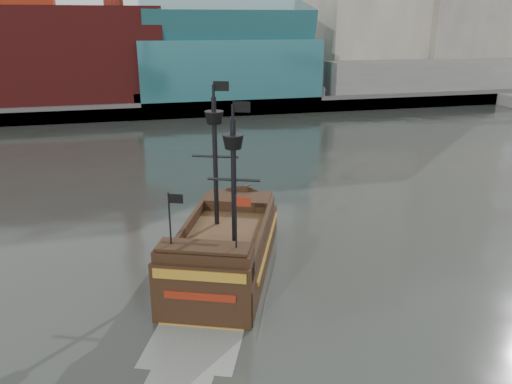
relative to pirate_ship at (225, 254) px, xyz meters
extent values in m
plane|color=#282B25|center=(1.72, -9.91, -1.12)|extent=(400.00, 400.00, 0.00)
cube|color=slate|center=(1.72, 82.09, -0.12)|extent=(220.00, 60.00, 2.00)
cube|color=#4C4C49|center=(1.72, 52.59, 0.18)|extent=(220.00, 1.00, 2.60)
cube|color=maroon|center=(-20.28, 62.09, 8.38)|extent=(42.00, 18.00, 15.00)
cube|color=#29666D|center=(11.72, 60.09, 5.88)|extent=(30.00, 16.00, 10.00)
cube|color=slate|center=(49.72, 56.09, 3.88)|extent=(40.00, 6.00, 6.00)
cube|color=#29666D|center=(11.72, 60.09, 13.88)|extent=(28.00, 14.94, 8.78)
cube|color=slate|center=(79.72, 72.09, 2.38)|extent=(4.00, 4.00, 3.00)
cube|color=slate|center=(89.72, 82.09, 2.38)|extent=(4.00, 4.00, 3.00)
cube|color=black|center=(0.11, 0.27, -0.48)|extent=(9.63, 13.72, 2.74)
cube|color=#48331A|center=(0.11, 0.27, 1.05)|extent=(8.66, 12.35, 0.32)
cube|color=black|center=(2.00, 4.97, 1.42)|extent=(5.11, 4.03, 1.06)
cube|color=black|center=(-1.94, -4.82, 1.84)|extent=(5.28, 3.44, 1.90)
cube|color=black|center=(-2.31, -5.72, 0.15)|extent=(4.89, 2.18, 4.22)
cube|color=#B07D22|center=(-2.36, -5.86, 1.84)|extent=(4.44, 1.85, 0.53)
cube|color=maroon|center=(-2.36, -5.86, 0.68)|extent=(3.46, 1.46, 0.42)
cylinder|color=black|center=(-0.08, 2.06, 5.32)|extent=(0.38, 0.38, 8.23)
cylinder|color=black|center=(0.28, -1.84, 5.00)|extent=(0.38, 0.38, 7.60)
cone|color=black|center=(-0.08, 2.06, 8.17)|extent=(1.51, 1.51, 0.74)
cone|color=black|center=(0.28, -1.84, 7.54)|extent=(1.51, 1.51, 0.74)
cube|color=black|center=(0.36, 1.88, 10.07)|extent=(0.89, 0.38, 0.58)
cube|color=black|center=(0.72, -2.02, 9.44)|extent=(0.89, 0.38, 0.58)
cube|color=#989D98|center=(-2.97, -7.36, -1.11)|extent=(5.58, 5.20, 0.02)
camera|label=1|loc=(-5.00, -27.75, 13.75)|focal=35.00mm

